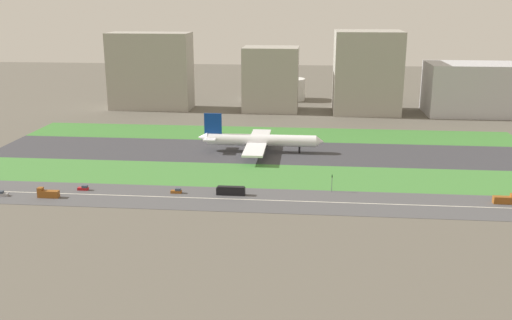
% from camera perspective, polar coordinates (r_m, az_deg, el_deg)
% --- Properties ---
extents(ground_plane, '(800.00, 800.00, 0.00)m').
position_cam_1_polar(ground_plane, '(295.50, 0.77, 0.80)').
color(ground_plane, '#5B564C').
extents(runway, '(280.00, 46.00, 0.10)m').
position_cam_1_polar(runway, '(295.49, 0.77, 0.81)').
color(runway, '#38383D').
rests_on(runway, ground_plane).
extents(grass_median_north, '(280.00, 36.00, 0.10)m').
position_cam_1_polar(grass_median_north, '(335.14, 1.36, 2.61)').
color(grass_median_north, '#3D7A33').
rests_on(grass_median_north, ground_plane).
extents(grass_median_south, '(280.00, 36.00, 0.10)m').
position_cam_1_polar(grass_median_south, '(256.26, 0.01, -1.56)').
color(grass_median_south, '#427F38').
rests_on(grass_median_south, ground_plane).
extents(highway, '(280.00, 28.00, 0.10)m').
position_cam_1_polar(highway, '(226.08, -0.76, -3.97)').
color(highway, '#4C4C4F').
rests_on(highway, ground_plane).
extents(highway_centerline, '(266.00, 0.50, 0.01)m').
position_cam_1_polar(highway_centerline, '(226.06, -0.76, -3.95)').
color(highway_centerline, silver).
rests_on(highway_centerline, highway).
extents(airliner, '(65.00, 56.00, 19.70)m').
position_cam_1_polar(airliner, '(294.19, 0.21, 1.98)').
color(airliner, white).
rests_on(airliner, runway).
extents(truck_1, '(8.40, 2.50, 4.00)m').
position_cam_1_polar(truck_1, '(242.63, -20.01, -3.15)').
color(truck_1, brown).
rests_on(truck_1, highway).
extents(car_2, '(4.40, 1.80, 2.00)m').
position_cam_1_polar(car_2, '(235.39, -7.89, -3.08)').
color(car_2, brown).
rests_on(car_2, highway).
extents(bus_0, '(11.60, 2.50, 3.50)m').
position_cam_1_polar(bus_0, '(231.09, -2.52, -3.07)').
color(bus_0, black).
rests_on(bus_0, highway).
extents(car_1, '(4.40, 1.80, 2.00)m').
position_cam_1_polar(car_1, '(251.59, -23.94, -3.09)').
color(car_1, '#99999E').
rests_on(car_1, highway).
extents(car_0, '(4.40, 1.80, 2.00)m').
position_cam_1_polar(car_0, '(247.24, -16.79, -2.70)').
color(car_0, '#B2191E').
rests_on(car_0, highway).
extents(truck_0, '(8.40, 2.50, 4.00)m').
position_cam_1_polar(truck_0, '(241.24, 23.54, -3.64)').
color(truck_0, brown).
rests_on(truck_0, highway).
extents(traffic_light, '(0.36, 0.50, 7.20)m').
position_cam_1_polar(traffic_light, '(235.99, 7.56, -2.16)').
color(traffic_light, '#4C4C51').
rests_on(traffic_light, highway).
extents(terminal_building, '(57.30, 24.81, 53.44)m').
position_cam_1_polar(terminal_building, '(417.25, -10.43, 8.70)').
color(terminal_building, '#9E998E').
rests_on(terminal_building, ground_plane).
extents(hangar_building, '(38.05, 28.89, 44.23)m').
position_cam_1_polar(hangar_building, '(403.12, 1.49, 8.05)').
color(hangar_building, '#9E998E').
rests_on(hangar_building, ground_plane).
extents(office_tower, '(44.76, 38.14, 55.49)m').
position_cam_1_polar(office_tower, '(403.22, 10.98, 8.58)').
color(office_tower, '#9E998E').
rests_on(office_tower, ground_plane).
extents(cargo_warehouse, '(59.98, 39.59, 34.48)m').
position_cam_1_polar(cargo_warehouse, '(417.16, 20.64, 6.63)').
color(cargo_warehouse, '#B2B2B7').
rests_on(cargo_warehouse, ground_plane).
extents(fuel_tank_west, '(17.98, 17.98, 15.32)m').
position_cam_1_polar(fuel_tank_west, '(450.83, -0.04, 7.02)').
color(fuel_tank_west, silver).
rests_on(fuel_tank_west, ground_plane).
extents(fuel_tank_centre, '(23.62, 23.62, 16.58)m').
position_cam_1_polar(fuel_tank_centre, '(448.97, 3.37, 7.04)').
color(fuel_tank_centre, silver).
rests_on(fuel_tank_centre, ground_plane).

